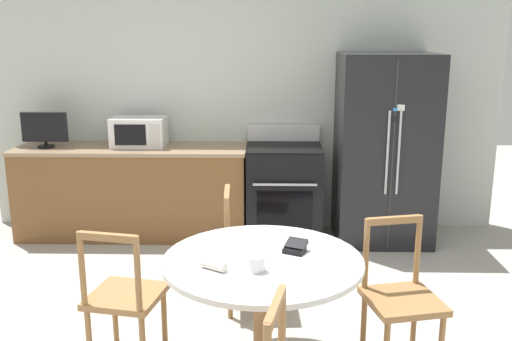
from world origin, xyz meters
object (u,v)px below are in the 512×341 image
at_px(refrigerator, 384,149).
at_px(oven_range, 284,191).
at_px(countertop_tv, 45,128).
at_px(wallet, 295,247).
at_px(dining_chair_left, 124,297).
at_px(dining_chair_far, 249,252).
at_px(candle_glass, 257,265).
at_px(dining_chair_right, 401,298).
at_px(microwave, 139,132).

bearing_deg(refrigerator, oven_range, 177.13).
distance_m(countertop_tv, wallet, 3.25).
xyz_separation_m(refrigerator, oven_range, (-0.96, 0.05, -0.44)).
bearing_deg(dining_chair_left, countertop_tv, 130.99).
height_order(dining_chair_left, wallet, dining_chair_left).
distance_m(oven_range, dining_chair_far, 1.54).
bearing_deg(candle_glass, dining_chair_far, 94.11).
distance_m(refrigerator, wallet, 2.40).
relative_size(refrigerator, countertop_tv, 4.14).
bearing_deg(dining_chair_right, dining_chair_far, -50.11).
height_order(refrigerator, countertop_tv, refrigerator).
bearing_deg(microwave, oven_range, -3.20).
relative_size(countertop_tv, dining_chair_right, 0.48).
bearing_deg(dining_chair_left, candle_glass, -7.50).
height_order(microwave, dining_chair_left, microwave).
bearing_deg(candle_glass, dining_chair_left, 161.49).
bearing_deg(oven_range, candle_glass, -94.85).
bearing_deg(countertop_tv, candle_glass, -50.09).
bearing_deg(dining_chair_left, microwave, 110.69).
distance_m(refrigerator, countertop_tv, 3.29).
bearing_deg(dining_chair_right, refrigerator, -110.47).
bearing_deg(candle_glass, refrigerator, 64.73).
bearing_deg(wallet, oven_range, 90.23).
bearing_deg(refrigerator, countertop_tv, 179.36).
relative_size(countertop_tv, dining_chair_far, 0.48).
height_order(refrigerator, microwave, refrigerator).
relative_size(dining_chair_far, wallet, 5.46).
bearing_deg(refrigerator, dining_chair_right, -97.90).
height_order(dining_chair_far, dining_chair_right, same).
relative_size(microwave, dining_chair_left, 0.57).
bearing_deg(microwave, countertop_tv, -174.23).
bearing_deg(candle_glass, oven_range, 85.15).
height_order(dining_chair_right, wallet, dining_chair_right).
relative_size(microwave, dining_chair_far, 0.57).
relative_size(refrigerator, dining_chair_left, 2.00).
relative_size(oven_range, dining_chair_right, 1.20).
bearing_deg(oven_range, microwave, 176.80).
xyz_separation_m(refrigerator, wallet, (-0.95, -2.20, -0.14)).
relative_size(dining_chair_far, candle_glass, 9.45).
xyz_separation_m(refrigerator, dining_chair_left, (-1.98, -2.21, -0.47)).
xyz_separation_m(dining_chair_right, candle_glass, (-0.87, -0.29, 0.34)).
distance_m(oven_range, dining_chair_left, 2.48).
xyz_separation_m(microwave, dining_chair_right, (2.08, -2.32, -0.61)).
bearing_deg(countertop_tv, wallet, -43.79).
relative_size(oven_range, dining_chair_left, 1.20).
xyz_separation_m(microwave, dining_chair_far, (1.14, -1.59, -0.61)).
relative_size(oven_range, microwave, 2.08).
distance_m(refrigerator, candle_glass, 2.75).
bearing_deg(dining_chair_left, wallet, 11.73).
relative_size(dining_chair_left, candle_glass, 9.45).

